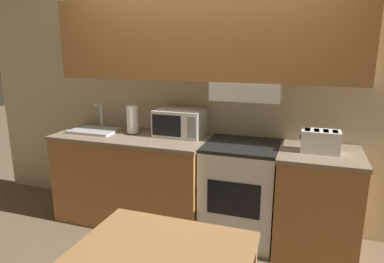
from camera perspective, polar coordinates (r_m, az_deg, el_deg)
The scene contains 9 objects.
ground_plane at distance 3.80m, azimuth 2.18°, elevation -13.52°, with size 16.00×16.00×0.00m, color brown.
wall_back at distance 3.32m, azimuth 2.23°, elevation 10.30°, with size 5.25×0.38×2.55m.
lower_counter_main at distance 3.58m, azimuth -9.71°, elevation -7.58°, with size 1.54×0.68×0.90m.
lower_counter_right_stub at distance 3.19m, azimuth 20.03°, elevation -11.00°, with size 0.68×0.68×0.90m.
stove_range at distance 3.25m, azimuth 8.02°, elevation -9.78°, with size 0.65×0.62×0.90m.
microwave at distance 3.35m, azimuth -2.01°, elevation 1.50°, with size 0.47×0.34×0.26m.
toaster at distance 3.01m, azimuth 20.60°, elevation -1.52°, with size 0.32×0.18×0.18m.
sink_basin at distance 3.66m, azimuth -15.86°, elevation 0.29°, with size 0.47×0.34×0.29m.
paper_towel_roll at distance 3.47m, azimuth -9.90°, elevation 1.90°, with size 0.13×0.13×0.28m.
Camera 1 is at (0.96, -3.24, 1.74)m, focal length 32.00 mm.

